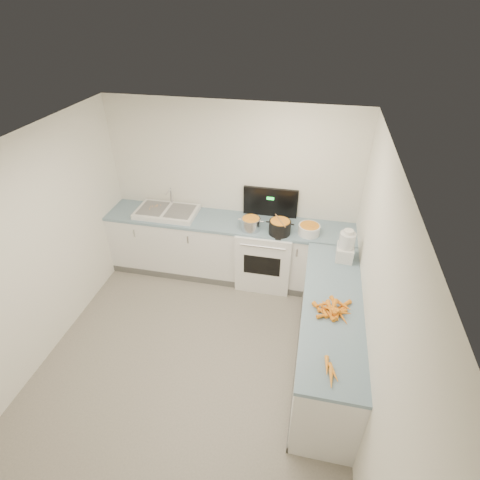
% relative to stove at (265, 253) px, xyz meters
% --- Properties ---
extents(floor, '(3.50, 4.00, 0.00)m').
position_rel_stove_xyz_m(floor, '(-0.55, -1.69, -0.47)').
color(floor, gray).
rests_on(floor, ground).
extents(ceiling, '(3.50, 4.00, 0.00)m').
position_rel_stove_xyz_m(ceiling, '(-0.55, -1.69, 2.03)').
color(ceiling, white).
rests_on(ceiling, ground).
extents(wall_back, '(3.50, 0.00, 2.50)m').
position_rel_stove_xyz_m(wall_back, '(-0.55, 0.31, 0.78)').
color(wall_back, white).
rests_on(wall_back, ground).
extents(wall_left, '(0.00, 4.00, 2.50)m').
position_rel_stove_xyz_m(wall_left, '(-2.30, -1.69, 0.78)').
color(wall_left, white).
rests_on(wall_left, ground).
extents(wall_right, '(0.00, 4.00, 2.50)m').
position_rel_stove_xyz_m(wall_right, '(1.20, -1.69, 0.78)').
color(wall_right, white).
rests_on(wall_right, ground).
extents(counter_back, '(3.50, 0.62, 0.94)m').
position_rel_stove_xyz_m(counter_back, '(-0.55, 0.01, -0.00)').
color(counter_back, white).
rests_on(counter_back, ground).
extents(counter_right, '(0.62, 2.20, 0.94)m').
position_rel_stove_xyz_m(counter_right, '(0.90, -1.39, -0.00)').
color(counter_right, white).
rests_on(counter_right, ground).
extents(stove, '(0.76, 0.65, 1.36)m').
position_rel_stove_xyz_m(stove, '(0.00, 0.00, 0.00)').
color(stove, white).
rests_on(stove, ground).
extents(sink, '(0.86, 0.52, 0.31)m').
position_rel_stove_xyz_m(sink, '(-1.45, 0.02, 0.50)').
color(sink, white).
rests_on(sink, counter_back).
extents(steel_pot, '(0.27, 0.27, 0.19)m').
position_rel_stove_xyz_m(steel_pot, '(-0.20, -0.14, 0.54)').
color(steel_pot, silver).
rests_on(steel_pot, stove).
extents(black_pot, '(0.37, 0.37, 0.21)m').
position_rel_stove_xyz_m(black_pot, '(0.19, -0.16, 0.55)').
color(black_pot, black).
rests_on(black_pot, stove).
extents(wooden_spoon, '(0.18, 0.31, 0.01)m').
position_rel_stove_xyz_m(wooden_spoon, '(0.19, -0.16, 0.66)').
color(wooden_spoon, '#AD7A47').
rests_on(wooden_spoon, black_pot).
extents(mixing_bowl, '(0.34, 0.34, 0.13)m').
position_rel_stove_xyz_m(mixing_bowl, '(0.57, -0.09, 0.53)').
color(mixing_bowl, white).
rests_on(mixing_bowl, counter_back).
extents(extract_bottle, '(0.04, 0.04, 0.10)m').
position_rel_stove_xyz_m(extract_bottle, '(0.54, -0.18, 0.52)').
color(extract_bottle, '#593319').
rests_on(extract_bottle, counter_back).
extents(spice_jar, '(0.05, 0.05, 0.09)m').
position_rel_stove_xyz_m(spice_jar, '(0.53, -0.20, 0.51)').
color(spice_jar, '#E5B266').
rests_on(spice_jar, counter_back).
extents(food_processor, '(0.21, 0.25, 0.40)m').
position_rel_stove_xyz_m(food_processor, '(1.01, -0.56, 0.64)').
color(food_processor, white).
rests_on(food_processor, counter_right).
extents(carrot_pile, '(0.40, 0.35, 0.09)m').
position_rel_stove_xyz_m(carrot_pile, '(0.89, -1.50, 0.50)').
color(carrot_pile, orange).
rests_on(carrot_pile, counter_right).
extents(peeled_carrots, '(0.13, 0.31, 0.04)m').
position_rel_stove_xyz_m(peeled_carrots, '(0.87, -2.24, 0.49)').
color(peeled_carrots, orange).
rests_on(peeled_carrots, counter_right).
extents(peelings, '(0.17, 0.20, 0.01)m').
position_rel_stove_xyz_m(peelings, '(-1.64, 0.04, 0.54)').
color(peelings, tan).
rests_on(peelings, sink).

